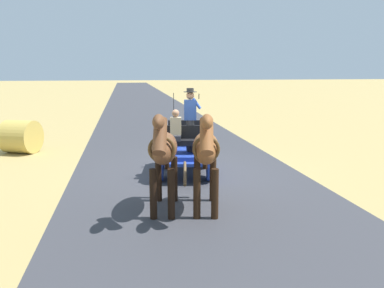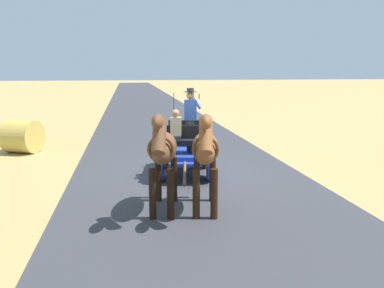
% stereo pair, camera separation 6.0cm
% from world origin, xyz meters
% --- Properties ---
extents(ground_plane, '(200.00, 200.00, 0.00)m').
position_xyz_m(ground_plane, '(0.00, 0.00, 0.00)').
color(ground_plane, tan).
extents(road_surface, '(6.64, 160.00, 0.01)m').
position_xyz_m(road_surface, '(0.00, 0.00, 0.00)').
color(road_surface, '#38383D').
rests_on(road_surface, ground).
extents(horse_drawn_carriage, '(1.77, 4.51, 2.50)m').
position_xyz_m(horse_drawn_carriage, '(0.07, 0.17, 0.82)').
color(horse_drawn_carriage, '#1E3899').
rests_on(horse_drawn_carriage, ground).
extents(horse_near_side, '(0.84, 2.15, 2.21)m').
position_xyz_m(horse_near_side, '(0.10, 3.23, 1.32)').
color(horse_near_side, brown).
rests_on(horse_near_side, ground).
extents(horse_off_side, '(0.84, 2.15, 2.21)m').
position_xyz_m(horse_off_side, '(0.98, 3.09, 1.32)').
color(horse_off_side, brown).
rests_on(horse_off_side, ground).
extents(hay_bale, '(1.48, 1.53, 1.20)m').
position_xyz_m(hay_bale, '(5.52, -3.71, 0.60)').
color(hay_bale, gold).
rests_on(hay_bale, ground).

